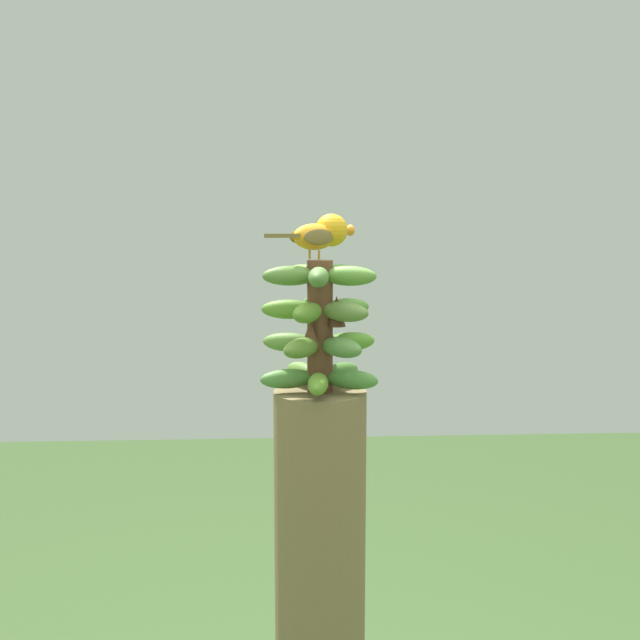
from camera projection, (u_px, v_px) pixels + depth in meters
name	position (u px, v px, depth m)	size (l,w,h in m)	color
banana_bunch	(320.00, 326.00, 1.43)	(0.24, 0.24, 0.26)	brown
perched_bird	(323.00, 233.00, 1.47)	(0.19, 0.17, 0.09)	#C68933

